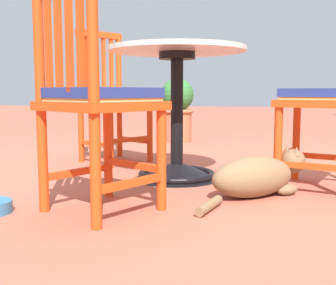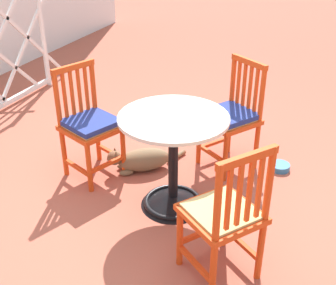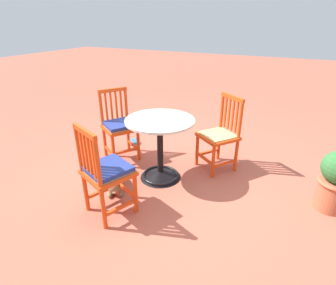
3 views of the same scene
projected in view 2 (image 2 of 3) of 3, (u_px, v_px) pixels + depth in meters
The scene contains 7 objects.
ground_plane at pixel (164, 214), 3.20m from camera, with size 24.00×24.00×0.00m, color #AD5642.
cafe_table at pixel (173, 172), 3.16m from camera, with size 0.76×0.76×0.73m.
orange_chair_at_corner at pixel (231, 118), 3.59m from camera, with size 0.55×0.55×0.91m.
orange_chair_tucked_in at pixel (90, 125), 3.47m from camera, with size 0.52×0.52×0.91m.
orange_chair_near_fence at pixel (225, 216), 2.48m from camera, with size 0.56×0.56×0.91m.
tabby_cat at pixel (140, 160), 3.68m from camera, with size 0.59×0.50×0.23m.
pet_water_bowl at pixel (280, 167), 3.72m from camera, with size 0.17×0.17×0.05m, color teal.
Camera 2 is at (-2.35, -1.01, 1.99)m, focal length 47.10 mm.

